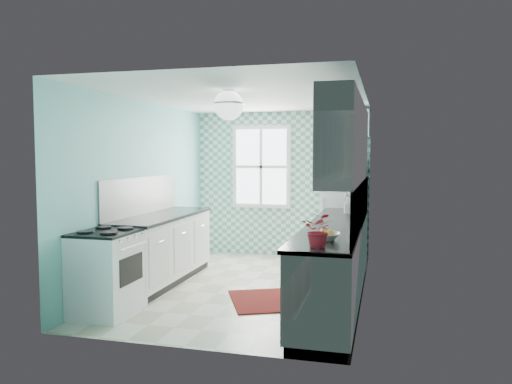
% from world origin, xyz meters
% --- Properties ---
extents(floor, '(3.00, 4.40, 0.02)m').
position_xyz_m(floor, '(0.00, 0.00, -0.01)').
color(floor, beige).
rests_on(floor, ground).
extents(ceiling, '(3.00, 4.40, 0.02)m').
position_xyz_m(ceiling, '(0.00, 0.00, 2.51)').
color(ceiling, white).
rests_on(ceiling, wall_back).
extents(wall_back, '(3.00, 0.02, 2.50)m').
position_xyz_m(wall_back, '(0.00, 2.21, 1.25)').
color(wall_back, '#75C8C2').
rests_on(wall_back, floor).
extents(wall_front, '(3.00, 0.02, 2.50)m').
position_xyz_m(wall_front, '(0.00, -2.21, 1.25)').
color(wall_front, '#75C8C2').
rests_on(wall_front, floor).
extents(wall_left, '(0.02, 4.40, 2.50)m').
position_xyz_m(wall_left, '(-1.51, 0.00, 1.25)').
color(wall_left, '#75C8C2').
rests_on(wall_left, floor).
extents(wall_right, '(0.02, 4.40, 2.50)m').
position_xyz_m(wall_right, '(1.51, 0.00, 1.25)').
color(wall_right, '#75C8C2').
rests_on(wall_right, floor).
extents(accent_wall, '(3.00, 0.01, 2.50)m').
position_xyz_m(accent_wall, '(0.00, 2.19, 1.25)').
color(accent_wall, '#55A18B').
rests_on(accent_wall, wall_back).
extents(window, '(1.04, 0.05, 1.44)m').
position_xyz_m(window, '(-0.35, 2.16, 1.55)').
color(window, white).
rests_on(window, wall_back).
extents(backsplash_right, '(0.02, 3.60, 0.51)m').
position_xyz_m(backsplash_right, '(1.49, -0.40, 1.20)').
color(backsplash_right, white).
rests_on(backsplash_right, wall_right).
extents(backsplash_left, '(0.02, 2.15, 0.51)m').
position_xyz_m(backsplash_left, '(-1.49, -0.07, 1.20)').
color(backsplash_left, white).
rests_on(backsplash_left, wall_left).
extents(upper_cabinets_right, '(0.33, 3.20, 0.90)m').
position_xyz_m(upper_cabinets_right, '(1.33, -0.60, 1.90)').
color(upper_cabinets_right, white).
rests_on(upper_cabinets_right, wall_right).
extents(upper_cabinet_fridge, '(0.40, 0.74, 0.40)m').
position_xyz_m(upper_cabinet_fridge, '(1.30, 1.83, 2.25)').
color(upper_cabinet_fridge, white).
rests_on(upper_cabinet_fridge, wall_right).
extents(ceiling_light, '(0.34, 0.34, 0.35)m').
position_xyz_m(ceiling_light, '(0.00, -0.80, 2.32)').
color(ceiling_light, silver).
rests_on(ceiling_light, ceiling).
extents(base_cabinets_right, '(0.60, 3.60, 0.90)m').
position_xyz_m(base_cabinets_right, '(1.20, -0.40, 0.45)').
color(base_cabinets_right, white).
rests_on(base_cabinets_right, floor).
extents(countertop_right, '(0.63, 3.60, 0.04)m').
position_xyz_m(countertop_right, '(1.19, -0.40, 0.92)').
color(countertop_right, black).
rests_on(countertop_right, base_cabinets_right).
extents(base_cabinets_left, '(0.60, 2.15, 0.90)m').
position_xyz_m(base_cabinets_left, '(-1.20, -0.07, 0.45)').
color(base_cabinets_left, white).
rests_on(base_cabinets_left, floor).
extents(countertop_left, '(0.63, 2.15, 0.04)m').
position_xyz_m(countertop_left, '(-1.19, -0.07, 0.92)').
color(countertop_left, black).
rests_on(countertop_left, base_cabinets_left).
extents(fridge, '(0.71, 0.70, 1.63)m').
position_xyz_m(fridge, '(1.11, 1.83, 0.81)').
color(fridge, silver).
rests_on(fridge, floor).
extents(stove, '(0.60, 0.75, 0.90)m').
position_xyz_m(stove, '(-1.20, -1.48, 0.47)').
color(stove, white).
rests_on(stove, floor).
extents(sink, '(0.52, 0.43, 0.53)m').
position_xyz_m(sink, '(1.20, 0.43, 0.93)').
color(sink, silver).
rests_on(sink, countertop_right).
extents(rug, '(1.02, 1.17, 0.02)m').
position_xyz_m(rug, '(0.33, -0.60, 0.01)').
color(rug, '#770208').
rests_on(rug, floor).
extents(dish_towel, '(0.06, 0.23, 0.35)m').
position_xyz_m(dish_towel, '(0.89, 0.49, 0.48)').
color(dish_towel, '#57A39D').
rests_on(dish_towel, base_cabinets_right).
extents(fruit_bowl, '(0.31, 0.31, 0.08)m').
position_xyz_m(fruit_bowl, '(1.20, -1.59, 0.98)').
color(fruit_bowl, white).
rests_on(fruit_bowl, countertop_right).
extents(potted_plant, '(0.33, 0.30, 0.31)m').
position_xyz_m(potted_plant, '(1.20, -1.98, 1.10)').
color(potted_plant, red).
rests_on(potted_plant, countertop_right).
extents(soap_bottle, '(0.11, 0.11, 0.20)m').
position_xyz_m(soap_bottle, '(1.25, 0.71, 1.04)').
color(soap_bottle, '#94AFC4').
rests_on(soap_bottle, countertop_right).
extents(microwave, '(0.47, 0.33, 0.26)m').
position_xyz_m(microwave, '(1.11, 1.83, 1.75)').
color(microwave, white).
rests_on(microwave, fridge).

